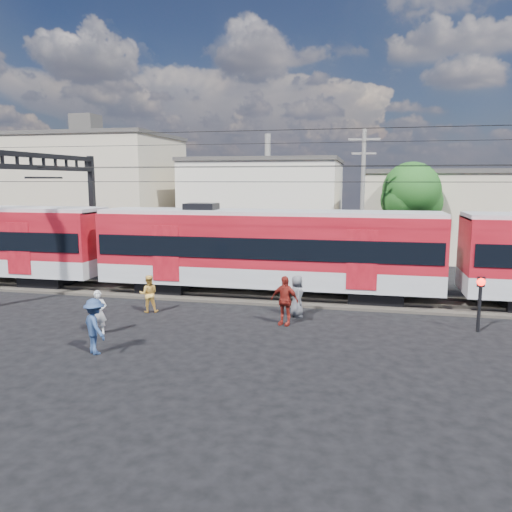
# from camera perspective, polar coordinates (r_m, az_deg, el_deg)

# --- Properties ---
(ground) EXTENTS (120.00, 120.00, 0.00)m
(ground) POSITION_cam_1_polar(r_m,az_deg,el_deg) (17.18, -9.64, -10.43)
(ground) COLOR black
(ground) RESTS_ON ground
(track_bed) EXTENTS (70.00, 3.40, 0.12)m
(track_bed) POSITION_cam_1_polar(r_m,az_deg,el_deg) (24.47, -2.63, -4.38)
(track_bed) COLOR #2D2823
(track_bed) RESTS_ON ground
(rail_near) EXTENTS (70.00, 0.12, 0.12)m
(rail_near) POSITION_cam_1_polar(r_m,az_deg,el_deg) (23.74, -3.10, -4.49)
(rail_near) COLOR #59544C
(rail_near) RESTS_ON track_bed
(rail_far) EXTENTS (70.00, 0.12, 0.12)m
(rail_far) POSITION_cam_1_polar(r_m,az_deg,el_deg) (25.15, -2.19, -3.73)
(rail_far) COLOR #59544C
(rail_far) RESTS_ON track_bed
(commuter_train) EXTENTS (50.30, 3.08, 4.17)m
(commuter_train) POSITION_cam_1_polar(r_m,az_deg,el_deg) (23.64, 1.67, 0.94)
(commuter_train) COLOR black
(commuter_train) RESTS_ON ground
(catenary) EXTENTS (70.00, 9.30, 7.52)m
(catenary) POSITION_cam_1_polar(r_m,az_deg,el_deg) (27.39, -20.62, 7.20)
(catenary) COLOR black
(catenary) RESTS_ON ground
(building_west) EXTENTS (14.28, 10.20, 9.30)m
(building_west) POSITION_cam_1_polar(r_m,az_deg,el_deg) (45.40, -18.52, 7.08)
(building_west) COLOR #BBAC8F
(building_west) RESTS_ON ground
(building_midwest) EXTENTS (12.24, 12.24, 7.30)m
(building_midwest) POSITION_cam_1_polar(r_m,az_deg,el_deg) (42.85, 1.33, 6.12)
(building_midwest) COLOR beige
(building_midwest) RESTS_ON ground
(building_mideast) EXTENTS (16.32, 10.20, 6.30)m
(building_mideast) POSITION_cam_1_polar(r_m,az_deg,el_deg) (39.87, 23.70, 4.47)
(building_mideast) COLOR #BBAC8F
(building_mideast) RESTS_ON ground
(utility_pole_mid) EXTENTS (1.80, 0.24, 8.50)m
(utility_pole_mid) POSITION_cam_1_polar(r_m,az_deg,el_deg) (30.04, 12.06, 6.49)
(utility_pole_mid) COLOR slate
(utility_pole_mid) RESTS_ON ground
(tree_near) EXTENTS (3.82, 3.64, 6.72)m
(tree_near) POSITION_cam_1_polar(r_m,az_deg,el_deg) (33.26, 17.64, 6.70)
(tree_near) COLOR #382619
(tree_near) RESTS_ON ground
(pedestrian_a) EXTENTS (0.69, 0.57, 1.63)m
(pedestrian_a) POSITION_cam_1_polar(r_m,az_deg,el_deg) (19.15, -17.56, -6.18)
(pedestrian_a) COLOR silver
(pedestrian_a) RESTS_ON ground
(pedestrian_b) EXTENTS (0.95, 0.85, 1.60)m
(pedestrian_b) POSITION_cam_1_polar(r_m,az_deg,el_deg) (21.73, -12.17, -4.24)
(pedestrian_b) COLOR gold
(pedestrian_b) RESTS_ON ground
(pedestrian_c) EXTENTS (1.35, 1.26, 1.82)m
(pedestrian_c) POSITION_cam_1_polar(r_m,az_deg,el_deg) (17.08, -17.94, -7.65)
(pedestrian_c) COLOR navy
(pedestrian_c) RESTS_ON ground
(pedestrian_d) EXTENTS (1.22, 0.74, 1.94)m
(pedestrian_d) POSITION_cam_1_polar(r_m,az_deg,el_deg) (19.42, 3.27, -5.09)
(pedestrian_d) COLOR maroon
(pedestrian_d) RESTS_ON ground
(pedestrian_e) EXTENTS (0.76, 0.96, 1.72)m
(pedestrian_e) POSITION_cam_1_polar(r_m,az_deg,el_deg) (20.66, 4.70, -4.58)
(pedestrian_e) COLOR #525357
(pedestrian_e) RESTS_ON ground
(crossing_signal) EXTENTS (0.30, 0.30, 2.09)m
(crossing_signal) POSITION_cam_1_polar(r_m,az_deg,el_deg) (20.13, 24.25, -3.97)
(crossing_signal) COLOR black
(crossing_signal) RESTS_ON ground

